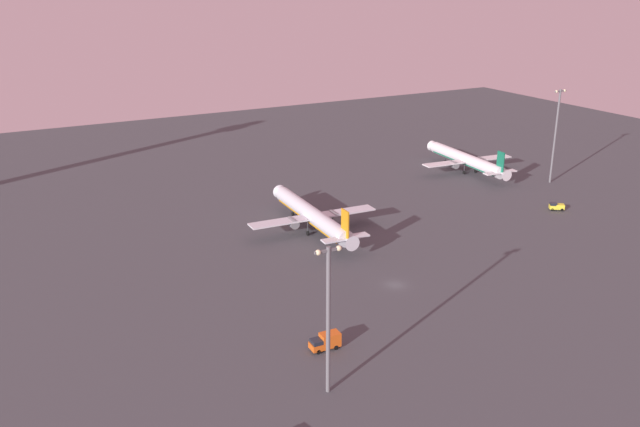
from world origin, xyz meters
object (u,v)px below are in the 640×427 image
Objects in this scene: airplane_far_stand at (467,160)px; catering_truck at (326,341)px; airplane_terminal_side at (313,216)px; apron_light_west at (556,131)px; baggage_tractor at (556,206)px; apron_light_central at (328,311)px.

airplane_far_stand reaches higher than catering_truck.
airplane_terminal_side reaches higher than airplane_far_stand.
airplane_far_stand is 30.97m from apron_light_west.
baggage_tractor is 0.15× the size of apron_light_west.
apron_light_central is (-106.19, -92.29, 10.36)m from airplane_far_stand.
airplane_far_stand is at bearing 29.97° from baggage_tractor.
apron_light_west is (116.22, 57.41, 15.67)m from catering_truck.
apron_light_central is 0.83× the size of apron_light_west.
baggage_tractor is 33.23m from apron_light_west.
apron_light_west is at bearing -61.27° from catering_truck.
catering_truck is 0.19× the size of apron_light_west.
catering_truck is 130.57m from apron_light_west.
catering_truck is 18.66m from apron_light_central.
baggage_tractor is 113.98m from apron_light_central.
airplane_terminal_side reaches higher than baggage_tractor.
airplane_terminal_side is 78.47m from airplane_far_stand.
baggage_tractor is (96.46, 36.06, -0.40)m from catering_truck.
airplane_terminal_side is at bearing 109.95° from baggage_tractor.
apron_light_central is (-102.55, -47.90, 13.47)m from baggage_tractor.
apron_light_central is at bearing 155.21° from catering_truck.
airplane_far_stand is 7.69× the size of catering_truck.
catering_truck is at bearing -136.67° from airplane_far_stand.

